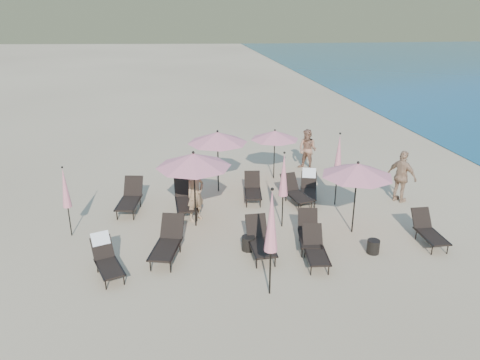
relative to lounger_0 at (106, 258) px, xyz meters
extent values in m
plane|color=#D6BA8C|center=(5.35, -0.03, -0.45)|extent=(800.00, 800.00, 0.00)
cube|color=black|center=(0.11, -0.32, -0.14)|extent=(0.88, 1.19, 0.04)
cube|color=black|center=(-0.13, 0.36, 0.12)|extent=(0.65, 0.56, 0.55)
cylinder|color=black|center=(0.04, -0.81, -0.30)|extent=(0.03, 0.03, 0.30)
cylinder|color=black|center=(-0.26, 0.05, -0.30)|extent=(0.03, 0.03, 0.30)
cylinder|color=black|center=(0.48, -0.66, -0.30)|extent=(0.03, 0.03, 0.30)
cylinder|color=black|center=(0.17, 0.21, -0.30)|extent=(0.03, 0.03, 0.30)
cube|color=black|center=(-0.15, -0.36, -0.13)|extent=(0.43, 1.14, 0.04)
cube|color=black|center=(0.35, -0.19, -0.13)|extent=(0.43, 1.14, 0.04)
cube|color=white|center=(-0.17, 0.48, 0.33)|extent=(0.54, 0.40, 0.33)
cube|color=black|center=(1.54, 0.32, -0.08)|extent=(0.98, 1.40, 0.05)
cube|color=black|center=(1.77, 1.14, 0.23)|extent=(0.76, 0.64, 0.66)
cylinder|color=black|center=(1.14, -0.11, -0.27)|extent=(0.04, 0.04, 0.36)
cylinder|color=black|center=(1.43, 0.94, -0.27)|extent=(0.04, 0.04, 0.36)
cylinder|color=black|center=(1.67, -0.26, -0.27)|extent=(0.04, 0.04, 0.36)
cylinder|color=black|center=(1.96, 0.79, -0.27)|extent=(0.04, 0.04, 0.36)
cube|color=black|center=(1.25, 0.46, -0.07)|extent=(0.43, 1.39, 0.04)
cube|color=black|center=(1.86, 0.29, -0.07)|extent=(0.43, 1.39, 0.04)
cube|color=black|center=(4.23, 0.07, -0.11)|extent=(0.63, 1.20, 0.05)
cube|color=black|center=(4.21, 0.87, 0.18)|extent=(0.62, 0.46, 0.61)
cylinder|color=black|center=(3.98, -0.43, -0.29)|extent=(0.04, 0.04, 0.34)
cylinder|color=black|center=(3.96, 0.59, -0.29)|extent=(0.04, 0.04, 0.34)
cylinder|color=black|center=(4.49, -0.42, -0.29)|extent=(0.04, 0.04, 0.34)
cylinder|color=black|center=(4.48, 0.60, -0.29)|extent=(0.04, 0.04, 0.34)
cube|color=black|center=(3.93, 0.12, -0.10)|extent=(0.06, 1.34, 0.04)
cube|color=black|center=(4.52, 0.13, -0.10)|extent=(0.06, 1.34, 0.04)
cube|color=black|center=(5.70, 0.36, -0.12)|extent=(0.82, 1.24, 0.05)
cube|color=black|center=(5.86, 1.11, 0.16)|extent=(0.67, 0.55, 0.59)
cylinder|color=black|center=(5.36, -0.06, -0.29)|extent=(0.03, 0.03, 0.33)
cylinder|color=black|center=(5.56, 0.90, -0.29)|extent=(0.03, 0.03, 0.33)
cylinder|color=black|center=(5.84, -0.16, -0.29)|extent=(0.03, 0.03, 0.33)
cylinder|color=black|center=(6.05, 0.80, -0.29)|extent=(0.03, 0.03, 0.33)
cube|color=black|center=(5.43, 0.46, -0.11)|extent=(0.30, 1.27, 0.04)
cube|color=black|center=(5.99, 0.35, -0.11)|extent=(0.30, 1.27, 0.04)
cube|color=black|center=(5.62, -0.57, -0.14)|extent=(0.69, 1.15, 0.05)
cube|color=black|center=(5.71, 0.16, 0.13)|extent=(0.61, 0.47, 0.56)
cylinder|color=black|center=(5.33, -0.99, -0.30)|extent=(0.03, 0.03, 0.31)
cylinder|color=black|center=(5.44, -0.06, -0.30)|extent=(0.03, 0.03, 0.31)
cylinder|color=black|center=(5.80, -1.04, -0.30)|extent=(0.03, 0.03, 0.31)
cylinder|color=black|center=(5.91, -0.12, -0.30)|extent=(0.03, 0.03, 0.31)
cube|color=black|center=(5.36, -0.49, -0.13)|extent=(0.18, 1.22, 0.04)
cube|color=black|center=(5.90, -0.55, -0.13)|extent=(0.18, 1.22, 0.04)
cube|color=black|center=(9.32, -0.05, -0.13)|extent=(0.60, 1.12, 0.05)
cube|color=black|center=(9.34, 0.69, 0.14)|extent=(0.58, 0.43, 0.57)
cylinder|color=black|center=(9.07, -0.51, -0.30)|extent=(0.03, 0.03, 0.31)
cylinder|color=black|center=(9.09, 0.44, -0.30)|extent=(0.03, 0.03, 0.31)
cylinder|color=black|center=(9.54, -0.52, -0.30)|extent=(0.03, 0.03, 0.31)
cylinder|color=black|center=(9.57, 0.43, -0.30)|extent=(0.03, 0.03, 0.31)
cube|color=black|center=(9.04, 0.00, -0.12)|extent=(0.07, 1.24, 0.04)
cube|color=black|center=(9.59, -0.02, -0.12)|extent=(0.07, 1.24, 0.04)
cube|color=black|center=(0.34, 3.76, -0.09)|extent=(0.86, 1.35, 0.05)
cube|color=black|center=(0.49, 4.59, 0.22)|extent=(0.72, 0.58, 0.65)
cylinder|color=black|center=(-0.02, 3.29, -0.28)|extent=(0.04, 0.04, 0.36)
cylinder|color=black|center=(0.17, 4.35, -0.28)|extent=(0.04, 0.04, 0.36)
cylinder|color=black|center=(0.52, 3.19, -0.28)|extent=(0.04, 0.04, 0.36)
cylinder|color=black|center=(0.71, 4.26, -0.28)|extent=(0.04, 0.04, 0.36)
cube|color=black|center=(0.04, 3.87, -0.08)|extent=(0.29, 1.40, 0.04)
cube|color=black|center=(0.66, 3.75, -0.08)|extent=(0.29, 1.40, 0.04)
cube|color=black|center=(2.29, 3.33, -0.07)|extent=(0.72, 1.35, 0.06)
cube|color=black|center=(2.27, 4.22, 0.26)|extent=(0.70, 0.52, 0.68)
cylinder|color=black|center=(2.01, 2.76, -0.27)|extent=(0.04, 0.04, 0.38)
cylinder|color=black|center=(1.99, 3.91, -0.27)|extent=(0.04, 0.04, 0.38)
cylinder|color=black|center=(2.59, 2.78, -0.27)|extent=(0.04, 0.04, 0.38)
cylinder|color=black|center=(2.56, 3.92, -0.27)|extent=(0.04, 0.04, 0.38)
cube|color=black|center=(1.95, 3.37, -0.06)|extent=(0.08, 1.50, 0.04)
cube|color=black|center=(2.62, 3.39, -0.06)|extent=(0.08, 1.50, 0.04)
cube|color=black|center=(4.71, 4.02, -0.13)|extent=(0.73, 1.18, 0.05)
cube|color=black|center=(4.81, 4.76, 0.15)|extent=(0.63, 0.50, 0.57)
cylinder|color=black|center=(4.41, 3.60, -0.30)|extent=(0.03, 0.03, 0.32)
cylinder|color=black|center=(4.54, 4.54, -0.30)|extent=(0.03, 0.03, 0.32)
cylinder|color=black|center=(4.89, 3.53, -0.30)|extent=(0.03, 0.03, 0.32)
cylinder|color=black|center=(5.02, 4.48, -0.30)|extent=(0.03, 0.03, 0.32)
cube|color=black|center=(4.44, 4.11, -0.12)|extent=(0.21, 1.25, 0.04)
cube|color=black|center=(4.99, 4.03, -0.12)|extent=(0.21, 1.25, 0.04)
cube|color=black|center=(6.26, 3.48, -0.12)|extent=(0.82, 1.25, 0.05)
cube|color=black|center=(6.10, 4.24, 0.17)|extent=(0.67, 0.55, 0.59)
cylinder|color=black|center=(6.11, 2.96, -0.29)|extent=(0.03, 0.03, 0.33)
cylinder|color=black|center=(5.91, 3.93, -0.29)|extent=(0.03, 0.03, 0.33)
cylinder|color=black|center=(6.60, 3.06, -0.29)|extent=(0.03, 0.03, 0.33)
cylinder|color=black|center=(6.40, 4.03, -0.29)|extent=(0.03, 0.03, 0.33)
cube|color=black|center=(5.97, 3.47, -0.11)|extent=(0.30, 1.28, 0.04)
cube|color=black|center=(6.53, 3.59, -0.11)|extent=(0.30, 1.28, 0.04)
cube|color=black|center=(6.67, 3.70, -0.13)|extent=(0.88, 1.23, 0.05)
cube|color=black|center=(6.90, 4.40, 0.14)|extent=(0.67, 0.57, 0.57)
cylinder|color=black|center=(6.31, 3.33, -0.30)|extent=(0.03, 0.03, 0.31)
cylinder|color=black|center=(6.59, 4.23, -0.30)|extent=(0.03, 0.03, 0.31)
cylinder|color=black|center=(6.76, 3.18, -0.30)|extent=(0.03, 0.03, 0.31)
cylinder|color=black|center=(7.05, 4.09, -0.30)|extent=(0.03, 0.03, 0.31)
cube|color=black|center=(6.42, 3.82, -0.12)|extent=(0.41, 1.20, 0.04)
cube|color=black|center=(6.95, 3.66, -0.12)|extent=(0.41, 1.20, 0.04)
cube|color=white|center=(6.93, 4.53, 0.36)|extent=(0.55, 0.40, 0.34)
cylinder|color=black|center=(2.53, 2.45, 0.72)|extent=(0.05, 0.05, 2.35)
cone|color=pink|center=(2.53, 2.45, 1.78)|extent=(2.35, 2.35, 0.43)
sphere|color=black|center=(2.53, 2.45, 2.03)|extent=(0.09, 0.09, 0.09)
cylinder|color=black|center=(7.36, 1.23, 0.64)|extent=(0.05, 0.05, 2.18)
cone|color=pink|center=(7.36, 1.23, 1.63)|extent=(2.18, 2.18, 0.40)
sphere|color=black|center=(7.36, 1.23, 1.85)|extent=(0.08, 0.08, 0.08)
cylinder|color=black|center=(3.60, 5.29, 0.66)|extent=(0.05, 0.05, 2.23)
cone|color=pink|center=(3.60, 5.29, 1.67)|extent=(2.23, 2.23, 0.40)
sphere|color=black|center=(3.60, 5.29, 1.91)|extent=(0.09, 0.09, 0.09)
cylinder|color=black|center=(6.00, 6.31, 0.51)|extent=(0.04, 0.04, 1.93)
cone|color=pink|center=(6.00, 6.31, 1.39)|extent=(1.93, 1.93, 0.35)
sphere|color=black|center=(6.00, 6.31, 1.59)|extent=(0.07, 0.07, 0.07)
cylinder|color=black|center=(4.07, -1.62, 0.15)|extent=(0.04, 0.04, 1.22)
cone|color=pink|center=(4.07, -1.62, 1.54)|extent=(0.33, 0.33, 1.55)
sphere|color=black|center=(4.07, -1.62, 2.34)|extent=(0.08, 0.08, 0.08)
cylinder|color=black|center=(7.57, 3.35, 0.12)|extent=(0.04, 0.04, 1.14)
cone|color=pink|center=(7.57, 3.35, 1.41)|extent=(0.31, 0.31, 1.45)
sphere|color=black|center=(7.57, 3.35, 2.17)|extent=(0.07, 0.07, 0.07)
cylinder|color=black|center=(-1.32, 2.38, 0.03)|extent=(0.04, 0.04, 0.97)
cone|color=pink|center=(-1.32, 2.38, 1.14)|extent=(0.27, 0.27, 1.24)
sphere|color=black|center=(-1.32, 2.38, 1.79)|extent=(0.06, 0.06, 0.06)
cylinder|color=black|center=(5.28, 1.96, 0.09)|extent=(0.04, 0.04, 1.08)
cone|color=pink|center=(5.28, 1.96, 1.32)|extent=(0.30, 0.30, 1.38)
sphere|color=black|center=(5.28, 1.96, 2.04)|extent=(0.07, 0.07, 0.07)
cylinder|color=black|center=(3.93, 0.62, -0.24)|extent=(0.39, 0.39, 0.43)
cylinder|color=black|center=(7.45, -0.13, -0.25)|extent=(0.36, 0.36, 0.41)
imported|color=#A8805B|center=(2.58, 2.91, 0.47)|extent=(0.81, 0.76, 1.85)
imported|color=#A16E53|center=(7.67, 7.19, 0.42)|extent=(1.07, 1.07, 1.75)
imported|color=tan|center=(9.97, 3.27, 0.50)|extent=(0.99, 1.20, 1.91)
camera|label=1|loc=(1.78, -11.24, 6.32)|focal=35.00mm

